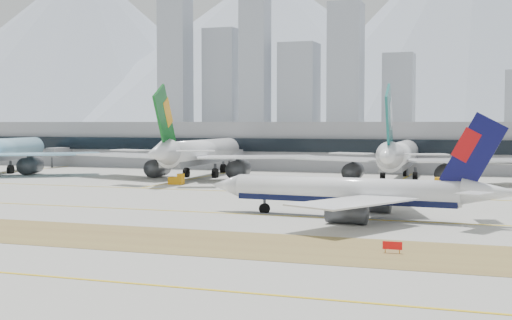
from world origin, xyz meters
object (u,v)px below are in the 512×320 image
at_px(terminal, 326,145).
at_px(widebody_cathay, 399,157).
at_px(taxiing_airliner, 355,192).
at_px(widebody_eva, 199,154).

bearing_deg(terminal, widebody_cathay, -58.18).
height_order(taxiing_airliner, widebody_cathay, widebody_cathay).
bearing_deg(taxiing_airliner, terminal, -69.51).
relative_size(taxiing_airliner, widebody_eva, 0.73).
bearing_deg(terminal, taxiing_airliner, -74.33).
distance_m(widebody_eva, widebody_cathay, 52.48).
height_order(taxiing_airliner, widebody_eva, widebody_eva).
relative_size(widebody_eva, widebody_cathay, 1.03).
relative_size(taxiing_airliner, widebody_cathay, 0.75).
bearing_deg(widebody_eva, terminal, -26.67).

